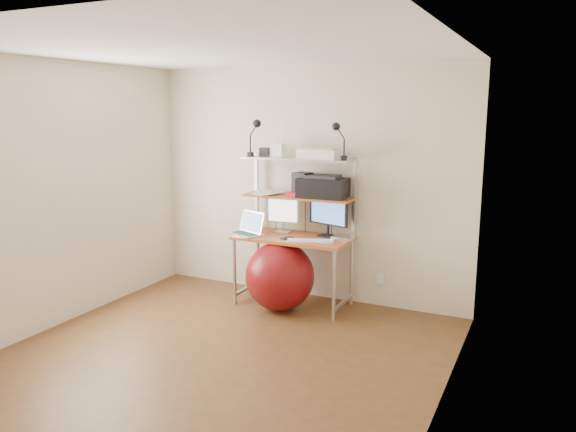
% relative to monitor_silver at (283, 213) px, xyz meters
% --- Properties ---
extents(room, '(3.60, 3.60, 3.60)m').
position_rel_monitor_silver_xyz_m(room, '(0.18, -1.58, 0.30)').
color(room, brown).
rests_on(room, ground).
extents(computer_desk, '(1.20, 0.60, 1.57)m').
position_rel_monitor_silver_xyz_m(computer_desk, '(0.18, -0.08, 0.01)').
color(computer_desk, '#AF5422').
rests_on(computer_desk, ground).
extents(desktop, '(1.20, 0.60, 0.00)m').
position_rel_monitor_silver_xyz_m(desktop, '(0.18, -0.14, -0.21)').
color(desktop, '#AF5422').
rests_on(desktop, computer_desk).
extents(mid_shelf, '(1.18, 0.34, 0.00)m').
position_rel_monitor_silver_xyz_m(mid_shelf, '(0.18, -0.01, 0.20)').
color(mid_shelf, '#AF5422').
rests_on(mid_shelf, computer_desk).
extents(top_shelf, '(1.18, 0.34, 0.00)m').
position_rel_monitor_silver_xyz_m(top_shelf, '(0.18, -0.01, 0.60)').
color(top_shelf, '#AFAFB4').
rests_on(top_shelf, computer_desk).
extents(floor, '(3.60, 3.60, 0.00)m').
position_rel_monitor_silver_xyz_m(floor, '(0.18, -1.58, -0.95)').
color(floor, brown).
rests_on(floor, ground).
extents(wall_outlet, '(0.08, 0.01, 0.12)m').
position_rel_monitor_silver_xyz_m(wall_outlet, '(1.03, 0.20, -0.65)').
color(wall_outlet, white).
rests_on(wall_outlet, room).
extents(monitor_silver, '(0.36, 0.14, 0.40)m').
position_rel_monitor_silver_xyz_m(monitor_silver, '(0.00, 0.00, 0.00)').
color(monitor_silver, '#B3B3B8').
rests_on(monitor_silver, desktop).
extents(monitor_black, '(0.47, 0.20, 0.49)m').
position_rel_monitor_silver_xyz_m(monitor_black, '(0.51, 0.01, 0.03)').
color(monitor_black, black).
rests_on(monitor_black, desktop).
extents(laptop, '(0.42, 0.38, 0.30)m').
position_rel_monitor_silver_xyz_m(laptop, '(-0.28, -0.25, -0.16)').
color(laptop, silver).
rests_on(laptop, desktop).
extents(keyboard, '(0.48, 0.28, 0.01)m').
position_rel_monitor_silver_xyz_m(keyboard, '(0.43, -0.27, -0.20)').
color(keyboard, white).
rests_on(keyboard, desktop).
extents(mouse, '(0.11, 0.09, 0.03)m').
position_rel_monitor_silver_xyz_m(mouse, '(0.61, -0.27, -0.20)').
color(mouse, white).
rests_on(mouse, desktop).
extents(mac_mini, '(0.20, 0.20, 0.04)m').
position_rel_monitor_silver_xyz_m(mac_mini, '(0.70, -0.04, -0.19)').
color(mac_mini, silver).
rests_on(mac_mini, desktop).
extents(phone, '(0.11, 0.15, 0.01)m').
position_rel_monitor_silver_xyz_m(phone, '(0.17, -0.26, -0.20)').
color(phone, black).
rests_on(phone, desktop).
extents(printer, '(0.50, 0.36, 0.23)m').
position_rel_monitor_silver_xyz_m(printer, '(0.46, -0.00, 0.31)').
color(printer, black).
rests_on(printer, mid_shelf).
extents(nas_cube, '(0.20, 0.20, 0.25)m').
position_rel_monitor_silver_xyz_m(nas_cube, '(0.23, 0.00, 0.32)').
color(nas_cube, black).
rests_on(nas_cube, mid_shelf).
extents(red_box, '(0.17, 0.12, 0.05)m').
position_rel_monitor_silver_xyz_m(red_box, '(0.21, -0.09, 0.23)').
color(red_box, red).
rests_on(red_box, mid_shelf).
extents(scanner, '(0.43, 0.29, 0.11)m').
position_rel_monitor_silver_xyz_m(scanner, '(0.43, -0.01, 0.65)').
color(scanner, white).
rests_on(scanner, top_shelf).
extents(box_white, '(0.13, 0.11, 0.14)m').
position_rel_monitor_silver_xyz_m(box_white, '(-0.03, -0.04, 0.67)').
color(box_white, white).
rests_on(box_white, top_shelf).
extents(box_grey, '(0.10, 0.10, 0.09)m').
position_rel_monitor_silver_xyz_m(box_grey, '(-0.23, 0.01, 0.65)').
color(box_grey, '#2C2C2E').
rests_on(box_grey, top_shelf).
extents(clip_lamp_left, '(0.16, 0.09, 0.39)m').
position_rel_monitor_silver_xyz_m(clip_lamp_left, '(-0.26, -0.13, 0.88)').
color(clip_lamp_left, black).
rests_on(clip_lamp_left, top_shelf).
extents(clip_lamp_right, '(0.15, 0.08, 0.37)m').
position_rel_monitor_silver_xyz_m(clip_lamp_right, '(0.65, -0.10, 0.87)').
color(clip_lamp_right, black).
rests_on(clip_lamp_right, top_shelf).
extents(exercise_ball, '(0.71, 0.71, 0.71)m').
position_rel_monitor_silver_xyz_m(exercise_ball, '(0.13, -0.34, -0.59)').
color(exercise_ball, maroon).
rests_on(exercise_ball, floor).
extents(paper_stack, '(0.37, 0.41, 0.02)m').
position_rel_monitor_silver_xyz_m(paper_stack, '(-0.18, -0.02, 0.21)').
color(paper_stack, white).
rests_on(paper_stack, mid_shelf).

